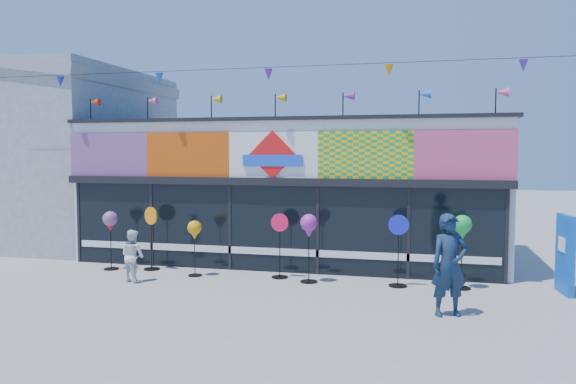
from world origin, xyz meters
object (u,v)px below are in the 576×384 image
(spinner_0, at_px, (110,223))
(spinner_2, at_px, (195,232))
(spinner_6, at_px, (462,230))
(spinner_3, at_px, (280,244))
(spinner_1, at_px, (151,237))
(adult_man, at_px, (449,265))
(child, at_px, (133,256))
(spinner_4, at_px, (309,228))
(spinner_5, at_px, (398,249))
(blue_sign, at_px, (565,254))

(spinner_0, bearing_deg, spinner_2, -4.68)
(spinner_2, relative_size, spinner_6, 0.83)
(spinner_3, bearing_deg, spinner_1, 177.98)
(spinner_6, relative_size, adult_man, 0.87)
(spinner_0, xyz_separation_m, child, (1.29, -1.14, -0.63))
(spinner_2, relative_size, child, 1.12)
(spinner_6, xyz_separation_m, child, (-7.79, -1.13, -0.74))
(spinner_0, relative_size, adult_man, 0.80)
(spinner_0, bearing_deg, child, -41.54)
(spinner_0, bearing_deg, spinner_4, -2.14)
(spinner_5, distance_m, spinner_6, 1.52)
(spinner_6, bearing_deg, spinner_1, 178.27)
(spinner_0, height_order, spinner_6, spinner_6)
(blue_sign, distance_m, child, 10.08)
(spinner_3, bearing_deg, spinner_2, -171.79)
(spinner_4, bearing_deg, spinner_3, 158.96)
(adult_man, bearing_deg, spinner_6, 59.31)
(spinner_0, bearing_deg, spinner_3, 1.30)
(spinner_6, bearing_deg, blue_sign, 2.25)
(blue_sign, bearing_deg, spinner_5, 177.05)
(blue_sign, height_order, spinner_2, blue_sign)
(blue_sign, distance_m, spinner_0, 11.29)
(spinner_4, xyz_separation_m, child, (-4.22, -0.93, -0.70))
(spinner_1, distance_m, spinner_2, 1.53)
(spinner_2, xyz_separation_m, child, (-1.24, -0.93, -0.50))
(blue_sign, bearing_deg, child, -179.22)
(blue_sign, relative_size, spinner_4, 1.06)
(spinner_1, relative_size, spinner_5, 1.00)
(spinner_0, relative_size, spinner_2, 1.11)
(spinner_1, bearing_deg, spinner_2, -16.96)
(spinner_4, distance_m, spinner_5, 2.18)
(spinner_3, xyz_separation_m, spinner_4, (0.81, -0.31, 0.48))
(spinner_1, xyz_separation_m, spinner_4, (4.43, -0.44, 0.44))
(adult_man, xyz_separation_m, child, (-7.42, 1.17, -0.35))
(blue_sign, xyz_separation_m, spinner_2, (-8.76, -0.29, 0.25))
(adult_man, relative_size, child, 1.55)
(spinner_5, bearing_deg, adult_man, -63.93)
(spinner_2, distance_m, spinner_4, 2.99)
(adult_man, bearing_deg, spinner_4, 125.10)
(spinner_1, distance_m, spinner_4, 4.47)
(spinner_4, bearing_deg, spinner_6, 3.19)
(spinner_1, distance_m, spinner_6, 8.01)
(blue_sign, xyz_separation_m, spinner_4, (-5.78, -0.29, 0.45))
(spinner_2, bearing_deg, spinner_1, 163.04)
(spinner_0, xyz_separation_m, spinner_6, (9.07, -0.01, 0.11))
(spinner_0, height_order, spinner_2, spinner_0)
(spinner_0, distance_m, spinner_5, 7.64)
(spinner_3, xyz_separation_m, child, (-3.40, -1.25, -0.22))
(spinner_3, bearing_deg, adult_man, -31.06)
(blue_sign, bearing_deg, spinner_4, 176.66)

